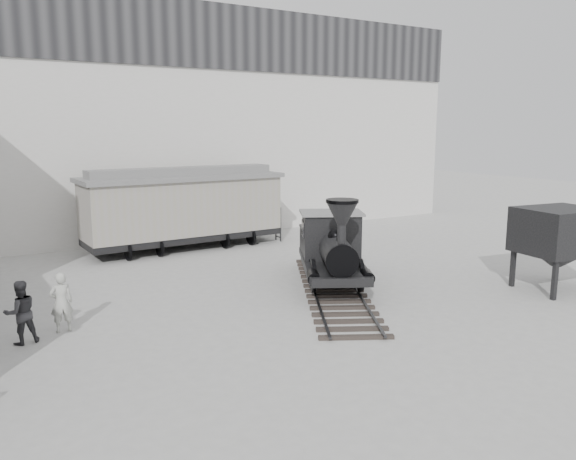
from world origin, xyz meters
TOP-DOWN VIEW (x-y plane):
  - ground at (0.00, 0.00)m, footprint 90.00×90.00m
  - north_wall at (0.00, 14.98)m, footprint 34.00×2.51m
  - locomotive at (1.93, 3.35)m, footprint 5.79×8.67m
  - boxcar at (-0.16, 11.61)m, footprint 8.85×3.08m
  - visitor_a at (-6.56, 3.38)m, footprint 0.58×0.38m
  - visitor_b at (-7.55, 3.02)m, footprint 0.85×0.71m
  - coal_hopper at (8.03, -0.71)m, footprint 2.70×2.31m

SIDE VIEW (x-z plane):
  - ground at x=0.00m, z-range 0.00..0.00m
  - visitor_a at x=-6.56m, z-range 0.00..1.58m
  - visitor_b at x=-7.55m, z-range 0.00..1.59m
  - locomotive at x=1.93m, z-range -0.41..2.70m
  - coal_hopper at x=8.03m, z-range 0.41..3.11m
  - boxcar at x=-0.16m, z-range 0.09..3.67m
  - north_wall at x=0.00m, z-range 0.05..11.05m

